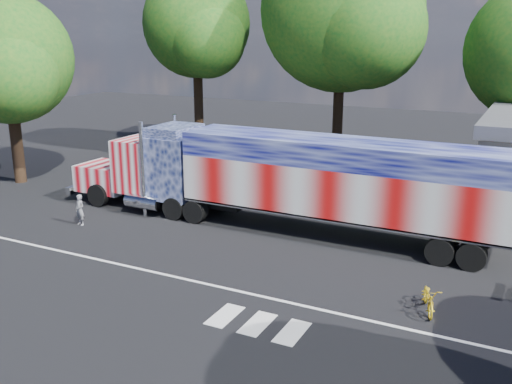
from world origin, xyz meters
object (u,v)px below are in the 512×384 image
at_px(bicycle, 429,298).
at_px(tree_w_a, 8,60).
at_px(tree_nw_a, 198,25).
at_px(tree_n_mid, 344,11).
at_px(woman, 80,210).
at_px(coach_bus, 239,162).
at_px(semi_truck, 282,178).

height_order(bicycle, tree_w_a, tree_w_a).
xyz_separation_m(tree_w_a, tree_nw_a, (4.72, 13.24, 2.08)).
relative_size(bicycle, tree_nw_a, 0.13).
distance_m(tree_w_a, tree_nw_a, 14.21).
distance_m(tree_w_a, tree_n_mid, 21.17).
relative_size(tree_n_mid, tree_nw_a, 1.16).
relative_size(woman, tree_nw_a, 0.11).
height_order(coach_bus, tree_n_mid, tree_n_mid).
xyz_separation_m(semi_truck, tree_nw_a, (-13.15, 13.77, 7.03)).
height_order(woman, tree_w_a, tree_w_a).
bearing_deg(coach_bus, tree_n_mid, 71.78).
xyz_separation_m(tree_n_mid, tree_nw_a, (-11.05, -0.58, -0.80)).
xyz_separation_m(semi_truck, bicycle, (7.82, -5.44, -1.99)).
bearing_deg(tree_n_mid, coach_bus, -108.22).
xyz_separation_m(woman, tree_n_mid, (6.72, 18.31, 9.54)).
bearing_deg(bicycle, tree_n_mid, 98.51).
height_order(semi_truck, tree_n_mid, tree_n_mid).
xyz_separation_m(coach_bus, tree_n_mid, (3.02, 9.17, 8.63)).
distance_m(semi_truck, tree_nw_a, 20.29).
distance_m(coach_bus, tree_nw_a, 14.13).
distance_m(semi_truck, coach_bus, 7.32).
bearing_deg(woman, bicycle, 5.74).
relative_size(semi_truck, woman, 14.89).
distance_m(bicycle, tree_w_a, 27.27).
bearing_deg(tree_n_mid, woman, -110.16).
xyz_separation_m(semi_truck, coach_bus, (-5.11, 5.17, -0.80)).
distance_m(tree_n_mid, tree_nw_a, 11.10).
xyz_separation_m(coach_bus, tree_w_a, (-12.76, -4.65, 5.75)).
relative_size(semi_truck, coach_bus, 2.04).
xyz_separation_m(bicycle, tree_n_mid, (-9.91, 19.78, 9.82)).
height_order(semi_truck, coach_bus, semi_truck).
bearing_deg(tree_n_mid, tree_nw_a, -177.02).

